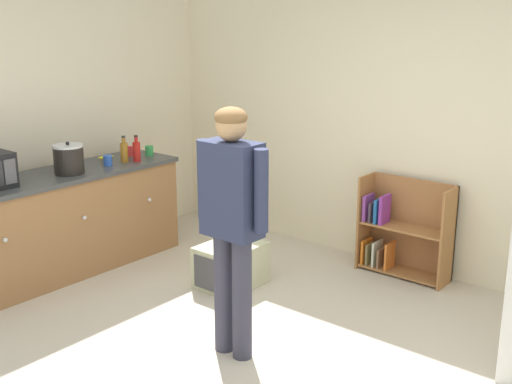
% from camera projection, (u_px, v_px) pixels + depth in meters
% --- Properties ---
extents(ground_plane, '(12.00, 12.00, 0.00)m').
position_uv_depth(ground_plane, '(228.00, 365.00, 4.20)').
color(ground_plane, beige).
rests_on(ground_plane, ground).
extents(back_wall, '(5.20, 0.06, 2.70)m').
position_uv_depth(back_wall, '(405.00, 118.00, 5.57)').
color(back_wall, beige).
rests_on(back_wall, ground).
extents(left_side_wall, '(0.06, 2.99, 2.70)m').
position_uv_depth(left_side_wall, '(76.00, 110.00, 6.05)').
color(left_side_wall, beige).
rests_on(left_side_wall, ground).
extents(kitchen_counter, '(0.65, 2.21, 0.90)m').
position_uv_depth(kitchen_counter, '(64.00, 222.00, 5.65)').
color(kitchen_counter, '#96673F').
rests_on(kitchen_counter, ground).
extents(bookshelf, '(0.80, 0.28, 0.85)m').
position_uv_depth(bookshelf, '(401.00, 232.00, 5.63)').
color(bookshelf, '#A46D3C').
rests_on(bookshelf, ground).
extents(standing_person, '(0.57, 0.22, 1.67)m').
position_uv_depth(standing_person, '(232.00, 212.00, 4.09)').
color(standing_person, '#3A394B').
rests_on(standing_person, ground).
extents(pet_carrier, '(0.42, 0.55, 0.36)m').
position_uv_depth(pet_carrier, '(231.00, 265.00, 5.41)').
color(pet_carrier, beige).
rests_on(pet_carrier, ground).
extents(crock_pot, '(0.26, 0.26, 0.28)m').
position_uv_depth(crock_pot, '(69.00, 159.00, 5.47)').
color(crock_pot, black).
rests_on(crock_pot, kitchen_counter).
extents(banana_bunch, '(0.12, 0.16, 0.04)m').
position_uv_depth(banana_bunch, '(107.00, 157.00, 6.00)').
color(banana_bunch, yellow).
rests_on(banana_bunch, kitchen_counter).
extents(ketchup_bottle, '(0.07, 0.07, 0.25)m').
position_uv_depth(ketchup_bottle, '(137.00, 151.00, 5.95)').
color(ketchup_bottle, red).
rests_on(ketchup_bottle, kitchen_counter).
extents(amber_bottle, '(0.07, 0.07, 0.25)m').
position_uv_depth(amber_bottle, '(124.00, 152.00, 5.91)').
color(amber_bottle, '#9E661E').
rests_on(amber_bottle, kitchen_counter).
extents(blue_cup, '(0.08, 0.08, 0.09)m').
position_uv_depth(blue_cup, '(108.00, 161.00, 5.79)').
color(blue_cup, blue).
rests_on(blue_cup, kitchen_counter).
extents(red_cup, '(0.08, 0.08, 0.09)m').
position_uv_depth(red_cup, '(129.00, 151.00, 6.19)').
color(red_cup, red).
rests_on(red_cup, kitchen_counter).
extents(green_cup, '(0.08, 0.08, 0.09)m').
position_uv_depth(green_cup, '(149.00, 151.00, 6.21)').
color(green_cup, green).
rests_on(green_cup, kitchen_counter).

